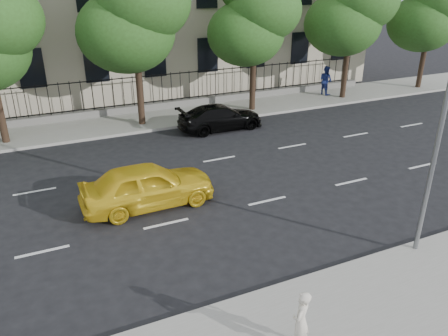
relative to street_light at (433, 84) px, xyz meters
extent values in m
plane|color=black|center=(-2.50, 1.77, -5.15)|extent=(120.00, 120.00, 0.00)
cube|color=gray|center=(-2.50, -2.23, -5.07)|extent=(60.00, 4.00, 0.15)
cube|color=gray|center=(-2.50, 15.77, -5.07)|extent=(60.00, 4.00, 0.15)
cube|color=slate|center=(-2.50, 17.47, -4.80)|extent=(30.00, 0.50, 0.40)
cube|color=black|center=(-2.50, 17.47, -4.50)|extent=(28.80, 0.05, 0.05)
cube|color=black|center=(-2.50, 17.47, -2.90)|extent=(28.80, 0.05, 0.05)
cylinder|color=slate|center=(0.00, -0.53, -1.00)|extent=(0.14, 0.14, 8.00)
cylinder|color=#382619|center=(-11.50, 14.97, -3.51)|extent=(0.36, 0.36, 2.97)
cylinder|color=#382619|center=(-4.50, 14.97, -3.34)|extent=(0.36, 0.36, 3.32)
ellipsoid|color=#274C19|center=(-4.90, 15.27, -0.05)|extent=(5.13, 5.13, 4.21)
ellipsoid|color=#274C19|center=(-4.00, 14.77, 1.43)|extent=(4.86, 4.86, 4.00)
cylinder|color=#382619|center=(2.50, 14.97, -3.46)|extent=(0.36, 0.36, 3.08)
ellipsoid|color=#274C19|center=(2.10, 15.27, -0.48)|extent=(4.56, 4.56, 3.74)
ellipsoid|color=#274C19|center=(3.00, 14.77, 0.84)|extent=(4.32, 4.32, 3.55)
cylinder|color=#382619|center=(9.50, 14.97, -3.39)|extent=(0.36, 0.36, 3.22)
ellipsoid|color=#274C19|center=(9.10, 15.27, -0.22)|extent=(4.94, 4.94, 4.06)
ellipsoid|color=#274C19|center=(10.00, 14.77, 1.21)|extent=(4.68, 4.68, 3.85)
cylinder|color=#382619|center=(16.50, 14.97, -3.49)|extent=(0.36, 0.36, 3.01)
ellipsoid|color=#274C19|center=(16.10, 15.27, -0.49)|extent=(4.75, 4.75, 3.90)
ellipsoid|color=#274C19|center=(17.00, 14.77, 0.89)|extent=(4.50, 4.50, 3.70)
imported|color=yellow|center=(-6.67, 5.81, -4.32)|extent=(4.88, 2.04, 1.65)
imported|color=black|center=(-0.69, 12.66, -4.46)|extent=(4.75, 1.96, 1.38)
imported|color=beige|center=(-5.45, -2.33, -4.24)|extent=(0.66, 0.63, 1.52)
imported|color=navy|center=(8.84, 16.10, -4.01)|extent=(0.90, 1.08, 1.97)
camera|label=1|loc=(-10.05, -8.35, 2.75)|focal=35.00mm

